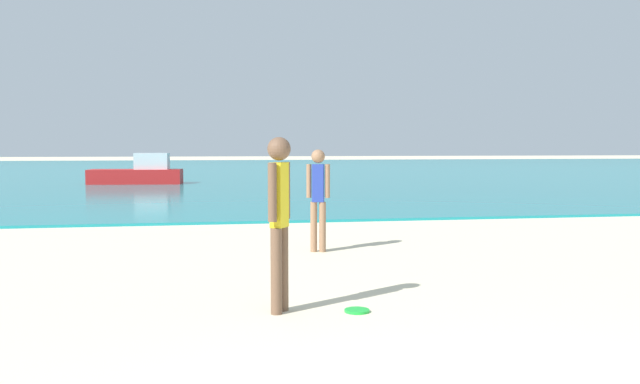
{
  "coord_description": "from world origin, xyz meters",
  "views": [
    {
      "loc": [
        -1.54,
        -2.37,
        1.65
      ],
      "look_at": [
        -0.26,
        5.18,
        1.11
      ],
      "focal_mm": 36.5,
      "sensor_mm": 36.0,
      "label": 1
    }
  ],
  "objects_px": {
    "person_distant": "(318,194)",
    "frisbee": "(357,311)",
    "boat_near": "(139,173)",
    "person_standing": "(279,213)"
  },
  "relations": [
    {
      "from": "person_standing",
      "to": "boat_near",
      "type": "bearing_deg",
      "value": -139.62
    },
    {
      "from": "frisbee",
      "to": "person_standing",
      "type": "bearing_deg",
      "value": 171.16
    },
    {
      "from": "person_distant",
      "to": "frisbee",
      "type": "bearing_deg",
      "value": -76.65
    },
    {
      "from": "person_distant",
      "to": "person_standing",
      "type": "bearing_deg",
      "value": -88.56
    },
    {
      "from": "frisbee",
      "to": "person_distant",
      "type": "xyz_separation_m",
      "value": [
        0.22,
        3.7,
        0.9
      ]
    },
    {
      "from": "frisbee",
      "to": "boat_near",
      "type": "relative_size",
      "value": 0.06
    },
    {
      "from": "frisbee",
      "to": "boat_near",
      "type": "distance_m",
      "value": 22.34
    },
    {
      "from": "frisbee",
      "to": "boat_near",
      "type": "height_order",
      "value": "boat_near"
    },
    {
      "from": "person_standing",
      "to": "person_distant",
      "type": "distance_m",
      "value": 3.71
    },
    {
      "from": "boat_near",
      "to": "frisbee",
      "type": "bearing_deg",
      "value": 105.66
    }
  ]
}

